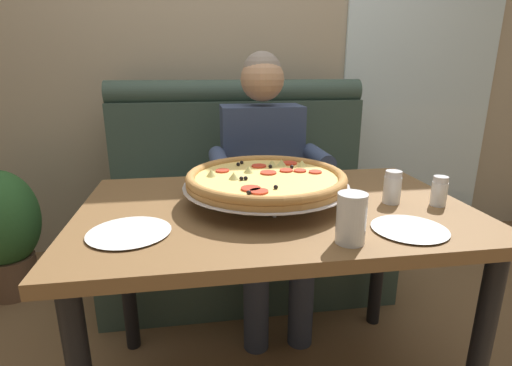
% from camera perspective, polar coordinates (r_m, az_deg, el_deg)
% --- Properties ---
extents(back_wall_with_window, '(6.00, 0.12, 2.80)m').
position_cam_1_polar(back_wall_with_window, '(2.66, -3.65, 20.91)').
color(back_wall_with_window, tan).
rests_on(back_wall_with_window, ground_plane).
extents(window_panel, '(1.10, 0.02, 2.80)m').
position_cam_1_polar(window_panel, '(3.01, 23.55, 19.16)').
color(window_panel, white).
rests_on(window_panel, ground_plane).
extents(booth_bench, '(1.49, 0.78, 1.13)m').
position_cam_1_polar(booth_bench, '(2.24, -1.80, -4.39)').
color(booth_bench, '#384C42').
rests_on(booth_bench, ground_plane).
extents(dining_table, '(1.28, 0.81, 0.76)m').
position_cam_1_polar(dining_table, '(1.34, 2.78, -7.12)').
color(dining_table, brown).
rests_on(dining_table, ground_plane).
extents(diner_main, '(0.54, 0.64, 1.27)m').
position_cam_1_polar(diner_main, '(1.90, 1.31, 1.67)').
color(diner_main, '#2D3342').
rests_on(diner_main, ground_plane).
extents(pizza, '(0.56, 0.56, 0.11)m').
position_cam_1_polar(pizza, '(1.31, 1.48, 0.57)').
color(pizza, silver).
rests_on(pizza, dining_table).
extents(shaker_oregano, '(0.05, 0.05, 0.10)m').
position_cam_1_polar(shaker_oregano, '(1.42, 25.22, -1.37)').
color(shaker_oregano, white).
rests_on(shaker_oregano, dining_table).
extents(shaker_pepper_flakes, '(0.06, 0.06, 0.11)m').
position_cam_1_polar(shaker_pepper_flakes, '(1.39, 19.31, -0.89)').
color(shaker_pepper_flakes, white).
rests_on(shaker_pepper_flakes, dining_table).
extents(plate_near_left, '(0.21, 0.21, 0.02)m').
position_cam_1_polar(plate_near_left, '(1.19, 21.58, -6.00)').
color(plate_near_left, white).
rests_on(plate_near_left, dining_table).
extents(plate_near_right, '(0.23, 0.23, 0.02)m').
position_cam_1_polar(plate_near_right, '(1.14, -18.10, -6.59)').
color(plate_near_right, white).
rests_on(plate_near_right, dining_table).
extents(drinking_glass, '(0.08, 0.08, 0.14)m').
position_cam_1_polar(drinking_glass, '(1.04, 13.74, -5.49)').
color(drinking_glass, silver).
rests_on(drinking_glass, dining_table).
extents(patio_chair, '(0.43, 0.43, 0.86)m').
position_cam_1_polar(patio_chair, '(3.75, 17.70, 5.47)').
color(patio_chair, black).
rests_on(patio_chair, ground_plane).
extents(potted_plant, '(0.36, 0.36, 0.70)m').
position_cam_1_polar(potted_plant, '(2.45, -32.95, -5.55)').
color(potted_plant, brown).
rests_on(potted_plant, ground_plane).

